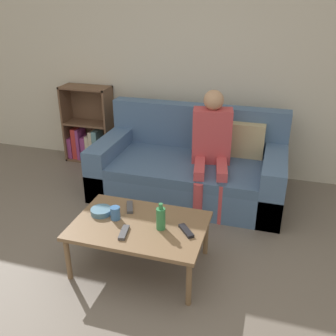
{
  "coord_description": "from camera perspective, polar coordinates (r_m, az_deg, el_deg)",
  "views": [
    {
      "loc": [
        0.95,
        -1.58,
        1.96
      ],
      "look_at": [
        0.1,
        1.25,
        0.58
      ],
      "focal_mm": 40.0,
      "sensor_mm": 36.0,
      "label": 1
    }
  ],
  "objects": [
    {
      "name": "ground_plane",
      "position": [
        2.69,
        -10.55,
        -22.26
      ],
      "size": [
        22.0,
        22.0,
        0.0
      ],
      "primitive_type": "plane",
      "color": "#70665B"
    },
    {
      "name": "snack_bowl",
      "position": [
        3.0,
        -10.15,
        -6.51
      ],
      "size": [
        0.16,
        0.16,
        0.05
      ],
      "color": "teal",
      "rests_on": "coffee_table"
    },
    {
      "name": "bookshelf",
      "position": [
        4.87,
        -12.0,
        5.4
      ],
      "size": [
        0.6,
        0.28,
        0.95
      ],
      "color": "brown",
      "rests_on": "ground_plane"
    },
    {
      "name": "bottle",
      "position": [
        2.75,
        -1.1,
        -7.66
      ],
      "size": [
        0.07,
        0.07,
        0.21
      ],
      "color": "#33844C",
      "rests_on": "coffee_table"
    },
    {
      "name": "tv_remote_2",
      "position": [
        2.76,
        2.79,
        -9.53
      ],
      "size": [
        0.15,
        0.16,
        0.02
      ],
      "rotation": [
        0.0,
        0.0,
        0.7
      ],
      "color": "black",
      "rests_on": "coffee_table"
    },
    {
      "name": "cup_near",
      "position": [
        2.91,
        -8.04,
        -6.82
      ],
      "size": [
        0.08,
        0.08,
        0.1
      ],
      "color": "#3D70B2",
      "rests_on": "coffee_table"
    },
    {
      "name": "tv_remote_0",
      "position": [
        3.05,
        -5.85,
        -5.94
      ],
      "size": [
        0.11,
        0.18,
        0.02
      ],
      "rotation": [
        0.0,
        0.0,
        0.4
      ],
      "color": "#47474C",
      "rests_on": "coffee_table"
    },
    {
      "name": "tv_remote_1",
      "position": [
        2.76,
        -6.82,
        -9.71
      ],
      "size": [
        0.07,
        0.18,
        0.02
      ],
      "rotation": [
        0.0,
        0.0,
        0.16
      ],
      "color": "#47474C",
      "rests_on": "coffee_table"
    },
    {
      "name": "wall_back",
      "position": [
        4.33,
        3.92,
        16.19
      ],
      "size": [
        12.0,
        0.06,
        2.6
      ],
      "color": "beige",
      "rests_on": "ground_plane"
    },
    {
      "name": "coffee_table",
      "position": [
        2.88,
        -4.37,
        -9.07
      ],
      "size": [
        1.0,
        0.67,
        0.39
      ],
      "color": "brown",
      "rests_on": "ground_plane"
    },
    {
      "name": "person_adult",
      "position": [
        3.71,
        6.67,
        3.97
      ],
      "size": [
        0.46,
        0.72,
        1.13
      ],
      "rotation": [
        0.0,
        0.0,
        0.18
      ],
      "color": "#C6474C",
      "rests_on": "ground_plane"
    },
    {
      "name": "couch",
      "position": [
        3.98,
        3.45,
        -0.06
      ],
      "size": [
        1.94,
        0.99,
        0.88
      ],
      "color": "#4C6B93",
      "rests_on": "ground_plane"
    }
  ]
}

